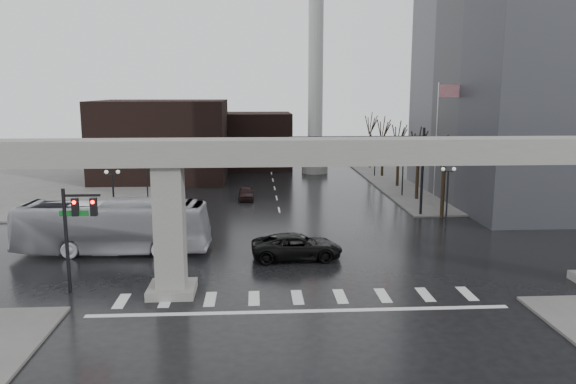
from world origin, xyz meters
The scene contains 24 objects.
ground centered at (0.00, 0.00, 0.00)m, with size 160.00×160.00×0.00m, color black.
sidewalk_ne centered at (26.00, 36.00, 0.07)m, with size 28.00×36.00×0.15m, color slate.
sidewalk_nw centered at (-26.00, 36.00, 0.07)m, with size 28.00×36.00×0.15m, color slate.
elevated_guideway centered at (1.26, 0.00, 6.88)m, with size 48.00×2.60×8.70m.
building_far_left centered at (-14.00, 42.00, 5.00)m, with size 16.00×14.00×10.00m, color black.
building_far_mid centered at (-2.00, 52.00, 4.00)m, with size 10.00×10.00×8.00m, color black.
smokestack centered at (6.00, 46.00, 13.35)m, with size 3.60×3.60×30.00m.
signal_mast_arm centered at (8.99, 18.80, 5.83)m, with size 12.12×0.43×8.00m.
signal_left_pole centered at (-12.25, 0.50, 4.07)m, with size 2.30×0.30×6.00m.
flagpole_assembly centered at (15.29, 22.00, 7.53)m, with size 2.06×0.12×12.00m.
lamp_right_0 centered at (13.50, 14.00, 3.47)m, with size 1.22×0.32×5.11m.
lamp_right_1 centered at (13.50, 28.00, 3.47)m, with size 1.22×0.32×5.11m.
lamp_right_2 centered at (13.50, 42.00, 3.47)m, with size 1.22×0.32×5.11m.
lamp_left_0 centered at (-13.50, 14.00, 3.47)m, with size 1.22×0.32×5.11m.
lamp_left_1 centered at (-13.50, 28.00, 3.47)m, with size 1.22×0.32×5.11m.
lamp_left_2 centered at (-13.50, 42.00, 3.47)m, with size 1.22×0.32×5.11m.
tree_right_0 centered at (14.53, 18.02, 2.79)m, with size 1.09×1.58×7.50m.
tree_right_1 centered at (14.53, 26.02, 2.85)m, with size 1.09×1.61×7.67m.
tree_right_2 centered at (14.53, 34.02, 2.91)m, with size 1.10×1.63×7.85m.
tree_right_3 centered at (14.53, 42.02, 2.98)m, with size 1.11×1.66×8.02m.
tree_right_4 centered at (14.53, 50.02, 3.04)m, with size 1.12×1.69×8.19m.
pickup_truck centered at (0.51, 6.21, 0.85)m, with size 2.83×6.15×1.71m, color black.
city_bus centered at (-12.27, 8.43, 1.87)m, with size 3.14×13.43×3.74m, color silver.
far_car centered at (-3.21, 27.33, 0.68)m, with size 1.60×3.97×1.35m, color black.
Camera 1 is at (-2.28, -30.41, 11.33)m, focal length 35.00 mm.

